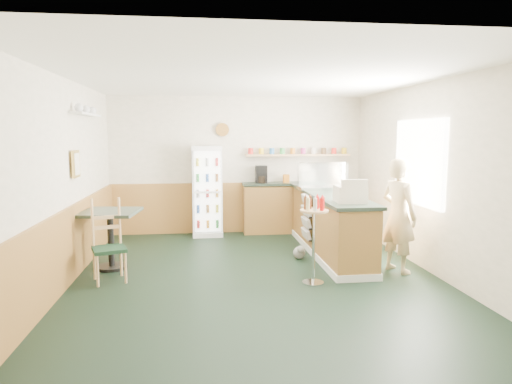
{
  "coord_description": "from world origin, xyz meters",
  "views": [
    {
      "loc": [
        -0.73,
        -6.07,
        1.95
      ],
      "look_at": [
        0.08,
        0.6,
        1.11
      ],
      "focal_mm": 32.0,
      "sensor_mm": 36.0,
      "label": 1
    }
  ],
  "objects": [
    {
      "name": "ground",
      "position": [
        0.0,
        0.0,
        0.0
      ],
      "size": [
        6.0,
        6.0,
        0.0
      ],
      "primitive_type": "plane",
      "color": "black",
      "rests_on": "ground"
    },
    {
      "name": "room_envelope",
      "position": [
        -0.23,
        0.73,
        1.52
      ],
      "size": [
        5.04,
        6.02,
        2.72
      ],
      "color": "silver",
      "rests_on": "ground"
    },
    {
      "name": "service_counter",
      "position": [
        1.35,
        1.07,
        0.46
      ],
      "size": [
        0.68,
        3.01,
        1.01
      ],
      "color": "olive",
      "rests_on": "ground"
    },
    {
      "name": "back_counter",
      "position": [
        1.19,
        2.8,
        0.55
      ],
      "size": [
        2.24,
        0.42,
        1.69
      ],
      "color": "olive",
      "rests_on": "ground"
    },
    {
      "name": "drinks_fridge",
      "position": [
        -0.61,
        2.74,
        0.87
      ],
      "size": [
        0.57,
        0.51,
        1.74
      ],
      "color": "white",
      "rests_on": "ground"
    },
    {
      "name": "display_case",
      "position": [
        1.35,
        1.58,
        1.24
      ],
      "size": [
        0.81,
        0.42,
        0.46
      ],
      "color": "silver",
      "rests_on": "service_counter"
    },
    {
      "name": "cash_register",
      "position": [
        1.35,
        0.08,
        1.13
      ],
      "size": [
        0.42,
        0.44,
        0.23
      ],
      "primitive_type": "cube",
      "rotation": [
        0.0,
        0.0,
        -0.06
      ],
      "color": "beige",
      "rests_on": "service_counter"
    },
    {
      "name": "shopkeeper",
      "position": [
        2.05,
        0.01,
        0.82
      ],
      "size": [
        0.58,
        0.66,
        1.63
      ],
      "primitive_type": "imported",
      "rotation": [
        0.0,
        0.0,
        1.99
      ],
      "color": "tan",
      "rests_on": "ground"
    },
    {
      "name": "condiment_stand",
      "position": [
        0.72,
        -0.37,
        0.76
      ],
      "size": [
        0.37,
        0.37,
        1.15
      ],
      "rotation": [
        0.0,
        0.0,
        0.07
      ],
      "color": "silver",
      "rests_on": "ground"
    },
    {
      "name": "newspaper_rack",
      "position": [
        0.99,
        1.2,
        0.6
      ],
      "size": [
        0.09,
        0.47,
        0.74
      ],
      "color": "black",
      "rests_on": "ground"
    },
    {
      "name": "cafe_table",
      "position": [
        -2.05,
        0.65,
        0.61
      ],
      "size": [
        0.88,
        0.88,
        0.86
      ],
      "rotation": [
        0.0,
        0.0,
        -0.13
      ],
      "color": "black",
      "rests_on": "ground"
    },
    {
      "name": "cafe_chair",
      "position": [
        -1.96,
        0.13,
        0.58
      ],
      "size": [
        0.52,
        0.52,
        1.1
      ],
      "rotation": [
        0.0,
        0.0,
        0.32
      ],
      "color": "black",
      "rests_on": "ground"
    },
    {
      "name": "dog_doorstop",
      "position": [
        0.8,
        0.82,
        0.11
      ],
      "size": [
        0.19,
        0.25,
        0.23
      ],
      "rotation": [
        0.0,
        0.0,
        -0.41
      ],
      "color": "gray",
      "rests_on": "ground"
    }
  ]
}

